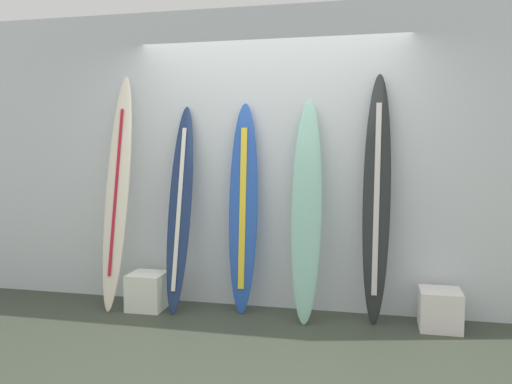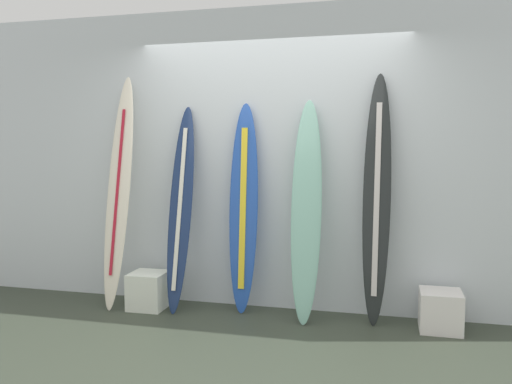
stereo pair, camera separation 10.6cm
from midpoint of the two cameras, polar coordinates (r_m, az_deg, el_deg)
ground at (r=4.01m, az=-1.60°, el=-17.68°), size 8.00×8.00×0.04m
wall_back at (r=4.96m, az=2.46°, el=3.57°), size 7.20×0.20×2.80m
surfboard_ivory at (r=5.10m, az=-14.15°, el=0.07°), size 0.26×0.49×2.20m
surfboard_navy at (r=4.90m, az=-7.60°, el=-1.75°), size 0.23×0.46×1.90m
surfboard_cobalt at (r=4.79m, az=-0.73°, el=-1.75°), size 0.27×0.26×1.92m
surfboard_seafoam at (r=4.58m, az=6.17°, el=-2.16°), size 0.29×0.44×1.94m
surfboard_charcoal at (r=4.59m, az=13.67°, el=-0.73°), size 0.25×0.33×2.15m
display_block_left at (r=4.72m, az=20.07°, el=-12.05°), size 0.34×0.34×0.33m
display_block_center at (r=5.10m, az=-11.04°, el=-10.48°), size 0.33×0.33×0.34m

